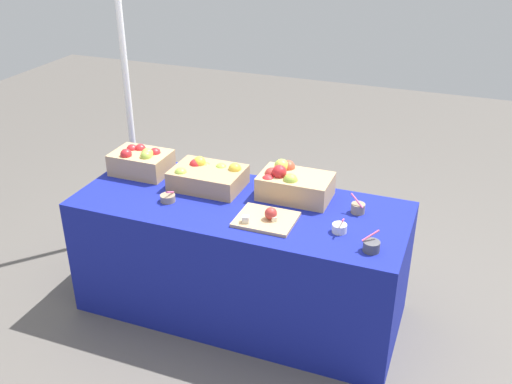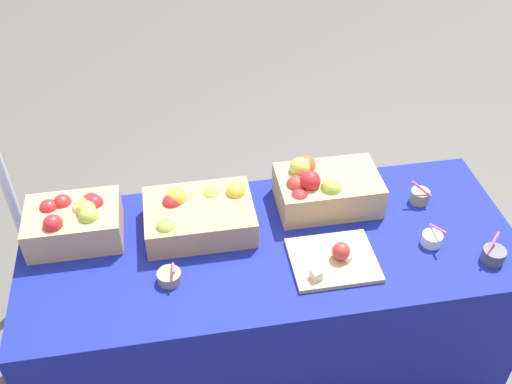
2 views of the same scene
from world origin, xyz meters
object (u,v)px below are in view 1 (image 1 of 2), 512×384
at_px(apple_crate_right, 292,184).
at_px(cutting_board_front, 266,218).
at_px(apple_crate_middle, 208,176).
at_px(sample_bowl_far, 371,246).
at_px(sample_bowl_near, 358,208).
at_px(sample_bowl_mid, 168,198).
at_px(sample_bowl_extra, 340,228).
at_px(tent_pole, 128,96).
at_px(apple_crate_left, 142,161).

distance_m(apple_crate_right, cutting_board_front, 0.33).
xyz_separation_m(apple_crate_middle, sample_bowl_far, (1.05, -0.36, -0.04)).
distance_m(cutting_board_front, sample_bowl_near, 0.51).
distance_m(apple_crate_right, sample_bowl_mid, 0.72).
bearing_deg(apple_crate_right, apple_crate_middle, -174.47).
distance_m(apple_crate_right, sample_bowl_near, 0.40).
bearing_deg(apple_crate_middle, cutting_board_front, -29.97).
height_order(cutting_board_front, sample_bowl_extra, sample_bowl_extra).
bearing_deg(tent_pole, sample_bowl_far, -23.63).
bearing_deg(apple_crate_middle, sample_bowl_mid, -116.72).
distance_m(apple_crate_left, sample_bowl_extra, 1.36).
relative_size(apple_crate_right, sample_bowl_far, 3.97).
bearing_deg(apple_crate_right, cutting_board_front, -97.19).
bearing_deg(apple_crate_left, apple_crate_right, 1.36).
relative_size(apple_crate_middle, sample_bowl_near, 3.72).
height_order(apple_crate_middle, cutting_board_front, apple_crate_middle).
xyz_separation_m(apple_crate_right, sample_bowl_far, (0.54, -0.41, -0.05)).
bearing_deg(sample_bowl_far, sample_bowl_extra, 147.45).
bearing_deg(sample_bowl_extra, tent_pole, 157.47).
distance_m(cutting_board_front, tent_pole, 1.50).
distance_m(apple_crate_middle, sample_bowl_mid, 0.29).
height_order(sample_bowl_mid, sample_bowl_extra, sample_bowl_extra).
height_order(apple_crate_right, sample_bowl_mid, apple_crate_right).
distance_m(apple_crate_middle, cutting_board_front, 0.55).
relative_size(sample_bowl_mid, sample_bowl_far, 0.84).
height_order(cutting_board_front, sample_bowl_near, sample_bowl_near).
distance_m(apple_crate_middle, sample_bowl_extra, 0.90).
relative_size(apple_crate_left, sample_bowl_near, 3.14).
relative_size(apple_crate_left, sample_bowl_extra, 3.39).
relative_size(sample_bowl_far, tent_pole, 0.05).
height_order(apple_crate_left, sample_bowl_mid, apple_crate_left).
distance_m(sample_bowl_extra, tent_pole, 1.83).
distance_m(apple_crate_right, tent_pole, 1.40).
height_order(sample_bowl_near, sample_bowl_far, sample_bowl_near).
height_order(sample_bowl_near, sample_bowl_mid, sample_bowl_near).
xyz_separation_m(sample_bowl_mid, sample_bowl_extra, (0.99, 0.02, 0.00)).
bearing_deg(sample_bowl_near, tent_pole, 165.17).
xyz_separation_m(apple_crate_left, tent_pole, (-0.34, 0.43, 0.25)).
bearing_deg(tent_pole, apple_crate_right, -16.96).
height_order(sample_bowl_near, sample_bowl_extra, sample_bowl_near).
bearing_deg(apple_crate_left, cutting_board_front, -17.70).
distance_m(apple_crate_middle, sample_bowl_near, 0.91).
xyz_separation_m(sample_bowl_mid, sample_bowl_far, (1.18, -0.10, 0.01)).
xyz_separation_m(cutting_board_front, sample_bowl_far, (0.58, -0.09, 0.01)).
bearing_deg(cutting_board_front, tent_pole, 150.46).
bearing_deg(sample_bowl_mid, tent_pole, 133.50).
relative_size(apple_crate_left, cutting_board_front, 1.12).
distance_m(apple_crate_left, sample_bowl_mid, 0.44).
bearing_deg(apple_crate_right, sample_bowl_far, -37.27).
bearing_deg(apple_crate_middle, sample_bowl_far, -18.94).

